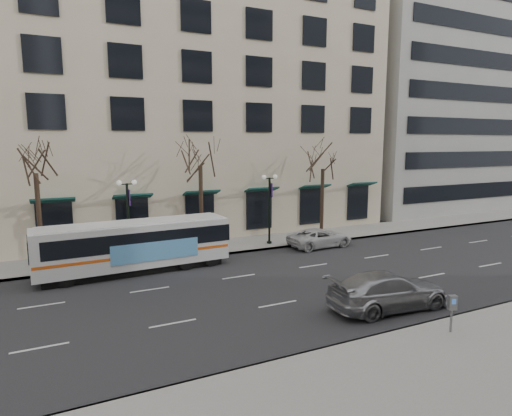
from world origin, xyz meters
TOP-DOWN VIEW (x-y plane):
  - ground at (0.00, 0.00)m, footprint 160.00×160.00m
  - sidewalk_far at (5.00, 9.00)m, footprint 80.00×4.00m
  - building_hotel at (-2.00, 21.00)m, footprint 40.00×20.00m
  - building_office at (32.00, 21.00)m, footprint 25.00×20.00m
  - tree_far_left at (-10.00, 8.80)m, footprint 3.60×3.60m
  - tree_far_mid at (0.00, 8.80)m, footprint 3.60×3.60m
  - tree_far_right at (10.00, 8.80)m, footprint 3.60×3.60m
  - lamp_post_left at (-4.99, 8.20)m, footprint 1.22×0.45m
  - lamp_post_right at (5.01, 8.20)m, footprint 1.22×0.45m
  - city_bus at (-4.99, 5.80)m, footprint 11.07×2.90m
  - silver_car at (4.30, -4.91)m, footprint 5.92×2.72m
  - white_pickup at (8.11, 6.20)m, footprint 4.89×2.38m
  - pay_station at (4.55, -8.13)m, footprint 0.37×0.31m

SIDE VIEW (x-z plane):
  - ground at x=0.00m, z-range 0.00..0.00m
  - sidewalk_far at x=5.00m, z-range 0.00..0.15m
  - white_pickup at x=8.11m, z-range 0.00..1.34m
  - silver_car at x=4.30m, z-range 0.00..1.68m
  - pay_station at x=4.55m, z-range 0.48..1.97m
  - city_bus at x=-4.99m, z-range 0.14..3.11m
  - lamp_post_left at x=-4.99m, z-range 0.34..5.55m
  - lamp_post_right at x=5.01m, z-range 0.34..5.55m
  - tree_far_right at x=10.00m, z-range 2.39..10.45m
  - tree_far_left at x=-10.00m, z-range 2.53..10.87m
  - tree_far_mid at x=0.00m, z-range 2.63..11.18m
  - building_hotel at x=-2.00m, z-range 0.00..24.00m
  - building_office at x=32.00m, z-range 0.00..35.00m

